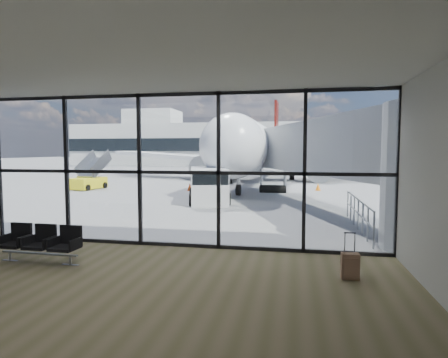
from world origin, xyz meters
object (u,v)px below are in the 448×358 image
(suitcase, at_px, (350,266))
(mobile_stairs, at_px, (88,181))
(belt_loader, at_px, (223,175))
(airliner, at_px, (264,149))
(seating_row, at_px, (42,241))
(service_van, at_px, (209,185))

(suitcase, xyz_separation_m, mobile_stairs, (-16.38, 17.06, 0.25))
(belt_loader, bearing_deg, airliner, 48.99)
(airliner, bearing_deg, seating_row, -94.61)
(seating_row, height_order, belt_loader, belt_loader)
(suitcase, height_order, mobile_stairs, mobile_stairs)
(belt_loader, bearing_deg, mobile_stairs, -149.07)
(airliner, xyz_separation_m, mobile_stairs, (-12.04, -12.82, -2.48))
(suitcase, distance_m, airliner, 30.31)
(service_van, height_order, belt_loader, belt_loader)
(seating_row, xyz_separation_m, airliner, (3.18, 29.92, 2.51))
(service_van, xyz_separation_m, mobile_stairs, (-10.53, 5.51, -0.42))
(suitcase, bearing_deg, airliner, 95.51)
(suitcase, height_order, airliner, airliner)
(suitcase, bearing_deg, seating_row, 177.62)
(suitcase, bearing_deg, mobile_stairs, 131.09)
(suitcase, bearing_deg, service_van, 114.14)
(seating_row, bearing_deg, airliner, 85.53)
(airliner, relative_size, belt_loader, 8.95)
(airliner, bearing_deg, mobile_stairs, -131.74)
(service_van, bearing_deg, mobile_stairs, 136.93)
(seating_row, height_order, airliner, airliner)
(service_van, xyz_separation_m, belt_loader, (-1.72, 13.03, -0.33))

